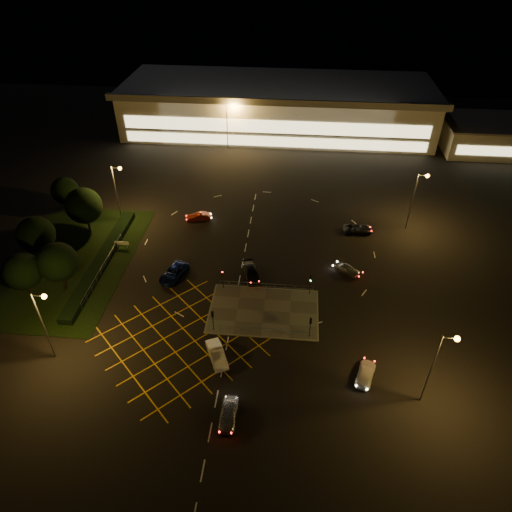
# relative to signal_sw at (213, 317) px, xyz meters

# --- Properties ---
(ground) EXTENTS (180.00, 180.00, 0.00)m
(ground) POSITION_rel_signal_sw_xyz_m (4.00, 5.99, -2.37)
(ground) COLOR black
(ground) RESTS_ON ground
(pedestrian_island) EXTENTS (14.00, 9.00, 0.12)m
(pedestrian_island) POSITION_rel_signal_sw_xyz_m (6.00, 3.99, -2.31)
(pedestrian_island) COLOR #4C4944
(pedestrian_island) RESTS_ON ground
(grass_verge) EXTENTS (18.00, 30.00, 0.08)m
(grass_verge) POSITION_rel_signal_sw_xyz_m (-24.00, 11.99, -2.33)
(grass_verge) COLOR black
(grass_verge) RESTS_ON ground
(hedge) EXTENTS (2.00, 26.00, 1.00)m
(hedge) POSITION_rel_signal_sw_xyz_m (-19.00, 11.99, -1.87)
(hedge) COLOR black
(hedge) RESTS_ON ground
(supermarket) EXTENTS (72.00, 26.50, 10.50)m
(supermarket) POSITION_rel_signal_sw_xyz_m (4.00, 67.95, 2.95)
(supermarket) COLOR beige
(supermarket) RESTS_ON ground
(retail_unit_a) EXTENTS (18.80, 14.80, 6.35)m
(retail_unit_a) POSITION_rel_signal_sw_xyz_m (50.00, 59.97, 0.85)
(retail_unit_a) COLOR beige
(retail_unit_a) RESTS_ON ground
(streetlight_sw) EXTENTS (1.78, 0.56, 10.03)m
(streetlight_sw) POSITION_rel_signal_sw_xyz_m (-17.56, -6.01, 4.20)
(streetlight_sw) COLOR slate
(streetlight_sw) RESTS_ON ground
(streetlight_se) EXTENTS (1.78, 0.56, 10.03)m
(streetlight_se) POSITION_rel_signal_sw_xyz_m (24.44, -8.01, 4.20)
(streetlight_se) COLOR slate
(streetlight_se) RESTS_ON ground
(streetlight_nw) EXTENTS (1.78, 0.56, 10.03)m
(streetlight_nw) POSITION_rel_signal_sw_xyz_m (-19.56, 23.99, 4.20)
(streetlight_nw) COLOR slate
(streetlight_nw) RESTS_ON ground
(streetlight_ne) EXTENTS (1.78, 0.56, 10.03)m
(streetlight_ne) POSITION_rel_signal_sw_xyz_m (28.44, 25.99, 4.20)
(streetlight_ne) COLOR slate
(streetlight_ne) RESTS_ON ground
(streetlight_far_left) EXTENTS (1.78, 0.56, 10.03)m
(streetlight_far_left) POSITION_rel_signal_sw_xyz_m (-5.56, 53.99, 4.20)
(streetlight_far_left) COLOR slate
(streetlight_far_left) RESTS_ON ground
(streetlight_far_right) EXTENTS (1.78, 0.56, 10.03)m
(streetlight_far_right) POSITION_rel_signal_sw_xyz_m (34.44, 55.99, 4.20)
(streetlight_far_right) COLOR slate
(streetlight_far_right) RESTS_ON ground
(signal_sw) EXTENTS (0.28, 0.30, 3.15)m
(signal_sw) POSITION_rel_signal_sw_xyz_m (0.00, 0.00, 0.00)
(signal_sw) COLOR black
(signal_sw) RESTS_ON pedestrian_island
(signal_se) EXTENTS (0.28, 0.30, 3.15)m
(signal_se) POSITION_rel_signal_sw_xyz_m (12.00, 0.00, 0.00)
(signal_se) COLOR black
(signal_se) RESTS_ON pedestrian_island
(signal_nw) EXTENTS (0.28, 0.30, 3.15)m
(signal_nw) POSITION_rel_signal_sw_xyz_m (0.00, 7.99, 0.00)
(signal_nw) COLOR black
(signal_nw) RESTS_ON pedestrian_island
(signal_ne) EXTENTS (0.28, 0.30, 3.15)m
(signal_ne) POSITION_rel_signal_sw_xyz_m (12.00, 7.99, 0.00)
(signal_ne) COLOR black
(signal_ne) RESTS_ON pedestrian_island
(tree_a) EXTENTS (5.04, 5.04, 6.86)m
(tree_a) POSITION_rel_signal_sw_xyz_m (-26.00, 3.99, 1.97)
(tree_a) COLOR black
(tree_a) RESTS_ON ground
(tree_b) EXTENTS (5.40, 5.40, 7.35)m
(tree_b) POSITION_rel_signal_sw_xyz_m (-28.00, 11.99, 2.28)
(tree_b) COLOR black
(tree_b) RESTS_ON ground
(tree_c) EXTENTS (5.76, 5.76, 7.84)m
(tree_c) POSITION_rel_signal_sw_xyz_m (-24.00, 19.99, 2.59)
(tree_c) COLOR black
(tree_c) RESTS_ON ground
(tree_d) EXTENTS (4.68, 4.68, 6.37)m
(tree_d) POSITION_rel_signal_sw_xyz_m (-30.00, 25.99, 1.65)
(tree_d) COLOR black
(tree_d) RESTS_ON ground
(tree_e) EXTENTS (5.40, 5.40, 7.35)m
(tree_e) POSITION_rel_signal_sw_xyz_m (-22.00, 5.99, 2.28)
(tree_e) COLOR black
(tree_e) RESTS_ON ground
(car_near_silver) EXTENTS (1.80, 4.41, 1.50)m
(car_near_silver) POSITION_rel_signal_sw_xyz_m (3.64, -12.20, -1.62)
(car_near_silver) COLOR #BBBDC3
(car_near_silver) RESTS_ON ground
(car_queue_white) EXTENTS (3.44, 4.86, 1.52)m
(car_queue_white) POSITION_rel_signal_sw_xyz_m (1.16, -4.46, -1.61)
(car_queue_white) COLOR silver
(car_queue_white) RESTS_ON ground
(car_left_blue) EXTENTS (3.92, 5.82, 1.48)m
(car_left_blue) POSITION_rel_signal_sw_xyz_m (-7.46, 9.86, -1.63)
(car_left_blue) COLOR #0B1442
(car_left_blue) RESTS_ON ground
(car_far_dkgrey) EXTENTS (3.54, 5.32, 1.43)m
(car_far_dkgrey) POSITION_rel_signal_sw_xyz_m (3.63, 10.99, -1.65)
(car_far_dkgrey) COLOR black
(car_far_dkgrey) RESTS_ON ground
(car_right_silver) EXTENTS (3.88, 3.19, 1.25)m
(car_right_silver) POSITION_rel_signal_sw_xyz_m (17.54, 13.26, -1.74)
(car_right_silver) COLOR #AEB1B5
(car_right_silver) RESTS_ON ground
(car_circ_red) EXTENTS (4.29, 2.41, 1.34)m
(car_circ_red) POSITION_rel_signal_sw_xyz_m (-6.84, 25.19, -1.70)
(car_circ_red) COLOR maroon
(car_circ_red) RESTS_ON ground
(car_east_grey) EXTENTS (4.84, 2.46, 1.31)m
(car_east_grey) POSITION_rel_signal_sw_xyz_m (19.89, 24.00, -1.71)
(car_east_grey) COLOR black
(car_east_grey) RESTS_ON ground
(car_approach_white) EXTENTS (3.03, 4.73, 1.28)m
(car_approach_white) POSITION_rel_signal_sw_xyz_m (18.32, -5.53, -1.73)
(car_approach_white) COLOR silver
(car_approach_white) RESTS_ON ground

